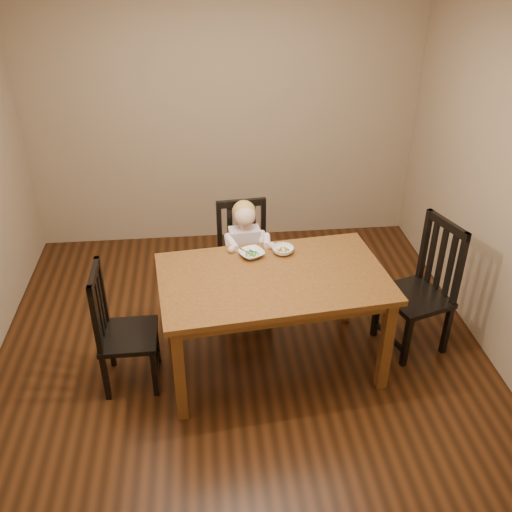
{
  "coord_description": "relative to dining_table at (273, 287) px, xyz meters",
  "views": [
    {
      "loc": [
        -0.25,
        -3.66,
        3.1
      ],
      "look_at": [
        0.15,
        0.25,
        0.75
      ],
      "focal_mm": 40.0,
      "sensor_mm": 36.0,
      "label": 1
    }
  ],
  "objects": [
    {
      "name": "bowl_veg",
      "position": [
        0.12,
        0.32,
        0.12
      ],
      "size": [
        0.2,
        0.2,
        0.05
      ],
      "primitive_type": "imported",
      "rotation": [
        0.0,
        0.0,
        -0.18
      ],
      "color": "white",
      "rests_on": "dining_table"
    },
    {
      "name": "chair_child",
      "position": [
        -0.15,
        0.76,
        -0.24
      ],
      "size": [
        0.48,
        0.46,
        1.04
      ],
      "rotation": [
        0.0,
        0.0,
        3.22
      ],
      "color": "black",
      "rests_on": "room"
    },
    {
      "name": "chair_left",
      "position": [
        -1.13,
        -0.08,
        -0.26
      ],
      "size": [
        0.42,
        0.44,
        1.0
      ],
      "rotation": [
        0.0,
        0.0,
        -1.56
      ],
      "color": "black",
      "rests_on": "room"
    },
    {
      "name": "room",
      "position": [
        -0.23,
        0.19,
        0.61
      ],
      "size": [
        4.01,
        4.01,
        2.71
      ],
      "color": "#40200D",
      "rests_on": "ground"
    },
    {
      "name": "dining_table",
      "position": [
        0.0,
        0.0,
        0.0
      ],
      "size": [
        1.76,
        1.17,
        0.83
      ],
      "rotation": [
        0.0,
        0.0,
        0.1
      ],
      "color": "#542C13",
      "rests_on": "room"
    },
    {
      "name": "chair_right",
      "position": [
        1.22,
        0.14,
        -0.2
      ],
      "size": [
        0.59,
        0.6,
        1.12
      ],
      "rotation": [
        0.0,
        0.0,
        1.88
      ],
      "color": "black",
      "rests_on": "room"
    },
    {
      "name": "fork",
      "position": [
        -0.17,
        0.27,
        0.14
      ],
      "size": [
        0.11,
        0.08,
        0.05
      ],
      "rotation": [
        0.0,
        0.0,
        0.97
      ],
      "color": "silver",
      "rests_on": "bowl_peas"
    },
    {
      "name": "toddler",
      "position": [
        -0.15,
        0.7,
        -0.09
      ],
      "size": [
        0.38,
        0.46,
        0.59
      ],
      "primitive_type": null,
      "rotation": [
        0.0,
        0.0,
        3.22
      ],
      "color": "white",
      "rests_on": "chair_child"
    },
    {
      "name": "bowl_peas",
      "position": [
        -0.13,
        0.29,
        0.12
      ],
      "size": [
        0.25,
        0.25,
        0.05
      ],
      "primitive_type": "imported",
      "rotation": [
        0.0,
        0.0,
        0.42
      ],
      "color": "white",
      "rests_on": "dining_table"
    }
  ]
}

